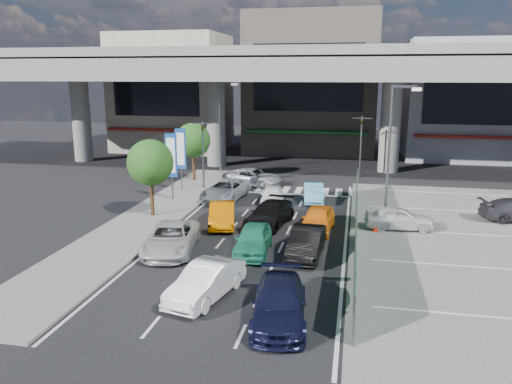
% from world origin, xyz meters
% --- Properties ---
extents(ground, '(120.00, 120.00, 0.00)m').
position_xyz_m(ground, '(0.00, 0.00, 0.00)').
color(ground, black).
rests_on(ground, ground).
extents(parking_lot, '(12.00, 28.00, 0.06)m').
position_xyz_m(parking_lot, '(11.00, 2.00, 0.03)').
color(parking_lot, '#585856').
rests_on(parking_lot, ground).
extents(sidewalk_left, '(4.00, 30.00, 0.12)m').
position_xyz_m(sidewalk_left, '(-7.00, 4.00, 0.06)').
color(sidewalk_left, '#585856').
rests_on(sidewalk_left, ground).
extents(fence_run, '(0.16, 22.00, 1.80)m').
position_xyz_m(fence_run, '(5.30, 1.00, 0.90)').
color(fence_run, '#1B4F26').
rests_on(fence_run, ground).
extents(expressway, '(64.00, 14.00, 10.75)m').
position_xyz_m(expressway, '(0.00, 22.00, 8.76)').
color(expressway, slate).
rests_on(expressway, ground).
extents(building_west, '(12.00, 10.90, 13.00)m').
position_xyz_m(building_west, '(-16.00, 31.97, 6.49)').
color(building_west, gray).
rests_on(building_west, ground).
extents(building_center, '(14.00, 10.90, 15.00)m').
position_xyz_m(building_center, '(0.00, 32.97, 7.49)').
color(building_center, gray).
rests_on(building_center, ground).
extents(building_east, '(12.00, 10.90, 12.00)m').
position_xyz_m(building_east, '(16.00, 31.97, 5.99)').
color(building_east, gray).
rests_on(building_east, ground).
extents(traffic_light_left, '(1.60, 1.24, 5.20)m').
position_xyz_m(traffic_light_left, '(-6.20, 12.00, 3.94)').
color(traffic_light_left, '#595B60').
rests_on(traffic_light_left, ground).
extents(traffic_light_right, '(1.60, 1.24, 5.20)m').
position_xyz_m(traffic_light_right, '(5.50, 19.00, 3.94)').
color(traffic_light_right, '#595B60').
rests_on(traffic_light_right, ground).
extents(street_lamp_right, '(1.65, 0.22, 8.00)m').
position_xyz_m(street_lamp_right, '(7.17, 6.00, 4.77)').
color(street_lamp_right, '#595B60').
rests_on(street_lamp_right, ground).
extents(street_lamp_left, '(1.65, 0.22, 8.00)m').
position_xyz_m(street_lamp_left, '(-6.33, 18.00, 4.77)').
color(street_lamp_left, '#595B60').
rests_on(street_lamp_left, ground).
extents(signboard_near, '(0.80, 0.14, 4.70)m').
position_xyz_m(signboard_near, '(-7.20, 7.99, 3.06)').
color(signboard_near, '#595B60').
rests_on(signboard_near, ground).
extents(signboard_far, '(0.80, 0.14, 4.70)m').
position_xyz_m(signboard_far, '(-7.60, 10.99, 3.06)').
color(signboard_far, '#595B60').
rests_on(signboard_far, ground).
extents(tree_near, '(2.80, 2.80, 4.80)m').
position_xyz_m(tree_near, '(-7.00, 4.00, 3.39)').
color(tree_near, '#382314').
rests_on(tree_near, ground).
extents(tree_far, '(2.80, 2.80, 4.80)m').
position_xyz_m(tree_far, '(-7.80, 14.50, 3.39)').
color(tree_far, '#382314').
rests_on(tree_far, ground).
extents(hatch_white_back_mid, '(2.42, 4.42, 1.38)m').
position_xyz_m(hatch_white_back_mid, '(-0.40, -6.38, 0.69)').
color(hatch_white_back_mid, white).
rests_on(hatch_white_back_mid, ground).
extents(minivan_navy_back, '(2.44, 4.84, 1.35)m').
position_xyz_m(minivan_navy_back, '(2.70, -7.67, 0.67)').
color(minivan_navy_back, black).
rests_on(minivan_navy_back, ground).
extents(sedan_white_mid_left, '(3.06, 5.27, 1.38)m').
position_xyz_m(sedan_white_mid_left, '(-3.64, -1.65, 0.69)').
color(sedan_white_mid_left, silver).
rests_on(sedan_white_mid_left, ground).
extents(taxi_teal_mid, '(1.88, 4.15, 1.38)m').
position_xyz_m(taxi_teal_mid, '(0.37, -1.06, 0.69)').
color(taxi_teal_mid, '#248F6C').
rests_on(taxi_teal_mid, ground).
extents(hatch_black_mid_right, '(1.65, 4.25, 1.38)m').
position_xyz_m(hatch_black_mid_right, '(2.98, -0.94, 0.69)').
color(hatch_black_mid_right, black).
rests_on(hatch_black_mid_right, ground).
extents(taxi_orange_left, '(2.34, 4.27, 1.34)m').
position_xyz_m(taxi_orange_left, '(-2.32, 3.08, 0.67)').
color(taxi_orange_left, '#C26200').
rests_on(taxi_orange_left, ground).
extents(sedan_black_mid, '(2.70, 4.95, 1.36)m').
position_xyz_m(sedan_black_mid, '(0.39, 3.59, 0.68)').
color(sedan_black_mid, black).
rests_on(sedan_black_mid, ground).
extents(taxi_orange_right, '(1.92, 4.16, 1.38)m').
position_xyz_m(taxi_orange_right, '(3.20, 3.12, 0.69)').
color(taxi_orange_right, orange).
rests_on(taxi_orange_right, ground).
extents(wagon_silver_front_left, '(2.77, 5.17, 1.38)m').
position_xyz_m(wagon_silver_front_left, '(-3.74, 9.04, 0.69)').
color(wagon_silver_front_left, '#B6BABF').
rests_on(wagon_silver_front_left, ground).
extents(sedan_white_front_mid, '(1.76, 3.69, 1.22)m').
position_xyz_m(sedan_white_front_mid, '(-0.30, 8.50, 0.61)').
color(sedan_white_front_mid, white).
rests_on(sedan_white_front_mid, ground).
extents(kei_truck_front_right, '(1.75, 3.90, 1.24)m').
position_xyz_m(kei_truck_front_right, '(2.38, 9.87, 0.62)').
color(kei_truck_front_right, '#5EB3D3').
rests_on(kei_truck_front_right, ground).
extents(crossing_wagon_silver, '(5.09, 3.27, 1.31)m').
position_xyz_m(crossing_wagon_silver, '(-2.81, 14.02, 0.65)').
color(crossing_wagon_silver, '#ACAEB4').
rests_on(crossing_wagon_silver, ground).
extents(parked_sedan_white, '(3.90, 1.83, 1.29)m').
position_xyz_m(parked_sedan_white, '(7.67, 4.23, 0.71)').
color(parked_sedan_white, silver).
rests_on(parked_sedan_white, parking_lot).
extents(traffic_cone, '(0.49, 0.49, 0.75)m').
position_xyz_m(traffic_cone, '(6.38, 3.55, 0.44)').
color(traffic_cone, '#F82B0D').
rests_on(traffic_cone, parking_lot).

